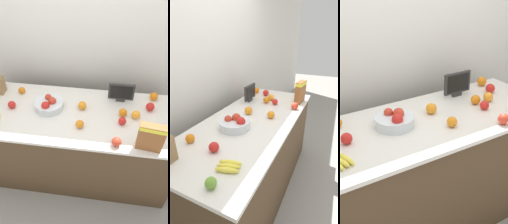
% 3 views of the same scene
% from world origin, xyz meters
% --- Properties ---
extents(ground_plane, '(14.00, 14.00, 0.00)m').
position_xyz_m(ground_plane, '(0.00, 0.00, 0.00)').
color(ground_plane, gray).
extents(wall_back, '(9.00, 0.06, 2.60)m').
position_xyz_m(wall_back, '(0.00, 0.62, 1.30)').
color(wall_back, silver).
rests_on(wall_back, ground_plane).
extents(counter, '(1.99, 0.81, 0.91)m').
position_xyz_m(counter, '(0.00, 0.00, 0.46)').
color(counter, '#4C3823').
rests_on(counter, ground_plane).
extents(small_monitor, '(0.26, 0.03, 0.21)m').
position_xyz_m(small_monitor, '(0.42, 0.25, 1.02)').
color(small_monitor, '#2D2D2D').
rests_on(small_monitor, counter).
extents(cereal_box, '(0.21, 0.10, 0.26)m').
position_xyz_m(cereal_box, '(0.66, -0.33, 1.05)').
color(cereal_box, brown).
rests_on(cereal_box, counter).
extents(fruit_bowl, '(0.28, 0.28, 0.13)m').
position_xyz_m(fruit_bowl, '(-0.26, 0.05, 0.96)').
color(fruit_bowl, silver).
rests_on(fruit_bowl, counter).
extents(apple_by_knife_block, '(0.08, 0.08, 0.08)m').
position_xyz_m(apple_by_knife_block, '(-0.63, -0.00, 0.95)').
color(apple_by_knife_block, red).
rests_on(apple_by_knife_block, counter).
extents(apple_front, '(0.07, 0.07, 0.07)m').
position_xyz_m(apple_front, '(0.45, -0.08, 0.95)').
color(apple_front, red).
rests_on(apple_front, counter).
extents(apple_middle, '(0.08, 0.08, 0.08)m').
position_xyz_m(apple_middle, '(0.71, 0.15, 0.95)').
color(apple_middle, red).
rests_on(apple_middle, counter).
extents(apple_rear, '(0.08, 0.08, 0.08)m').
position_xyz_m(apple_rear, '(0.40, -0.33, 0.95)').
color(apple_rear, red).
rests_on(apple_rear, counter).
extents(orange_front_center, '(0.08, 0.08, 0.08)m').
position_xyz_m(orange_front_center, '(0.76, 0.31, 0.95)').
color(orange_front_center, orange).
rests_on(orange_front_center, counter).
extents(orange_mid_right, '(0.08, 0.08, 0.08)m').
position_xyz_m(orange_mid_right, '(0.57, 0.02, 0.95)').
color(orange_mid_right, orange).
rests_on(orange_mid_right, counter).
extents(orange_by_cereal, '(0.07, 0.07, 0.07)m').
position_xyz_m(orange_by_cereal, '(0.07, -0.17, 0.95)').
color(orange_by_cereal, orange).
rests_on(orange_by_cereal, counter).
extents(orange_mid_left, '(0.08, 0.08, 0.08)m').
position_xyz_m(orange_mid_left, '(0.45, 0.03, 0.95)').
color(orange_mid_left, orange).
rests_on(orange_mid_left, counter).
extents(orange_back_center, '(0.07, 0.07, 0.07)m').
position_xyz_m(orange_back_center, '(-0.61, 0.24, 0.94)').
color(orange_back_center, orange).
rests_on(orange_back_center, counter).
extents(orange_front_right, '(0.08, 0.08, 0.08)m').
position_xyz_m(orange_front_right, '(0.06, 0.08, 0.95)').
color(orange_front_right, orange).
rests_on(orange_front_right, counter).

